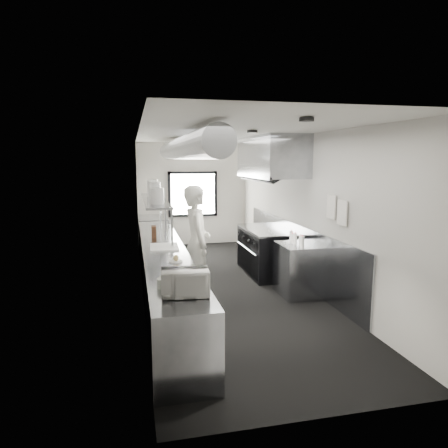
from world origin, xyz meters
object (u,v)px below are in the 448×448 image
pass_shelf (155,201)px  range (266,251)px  microwave (185,282)px  squeeze_bottle_d (293,238)px  small_plate (176,261)px  squeeze_bottle_a (302,242)px  cutting_board (164,247)px  squeeze_bottle_c (295,239)px  deli_tub_a (164,283)px  prep_counter (165,275)px  deli_tub_b (165,281)px  plate_stack_b (155,193)px  line_cook (197,243)px  exhaust_hood (271,157)px  far_work_table (153,235)px  squeeze_bottle_e (291,236)px  plate_stack_a (157,196)px  knife_block (154,232)px  bottle_station (298,270)px  plate_stack_d (152,188)px  plate_stack_c (154,190)px

pass_shelf → range: size_ratio=1.88×
microwave → squeeze_bottle_d: size_ratio=2.70×
small_plate → squeeze_bottle_a: bearing=12.3°
cutting_board → squeeze_bottle_c: (2.22, -0.23, 0.08)m
pass_shelf → deli_tub_a: pass_shelf is taller
prep_counter → pass_shelf: bearing=91.6°
deli_tub_b → plate_stack_b: (0.08, 3.19, 0.76)m
deli_tub_a → small_plate: size_ratio=0.80×
line_cook → deli_tub_b: bearing=159.1°
pass_shelf → squeeze_bottle_a: 3.07m
exhaust_hood → far_work_table: (-2.25, 2.50, -1.94)m
exhaust_hood → plate_stack_b: (-2.30, 0.00, -0.68)m
far_work_table → deli_tub_a: (-0.16, -5.80, 0.51)m
deli_tub_b → squeeze_bottle_e: size_ratio=0.73×
small_plate → squeeze_bottle_c: bearing=20.0°
exhaust_hood → squeeze_bottle_c: (-0.01, -1.38, -1.40)m
deli_tub_b → squeeze_bottle_d: squeeze_bottle_d is taller
pass_shelf → squeeze_bottle_a: (2.27, -1.99, -0.54)m
pass_shelf → far_work_table: bearing=88.9°
plate_stack_a → squeeze_bottle_a: bearing=-25.7°
prep_counter → small_plate: 1.06m
prep_counter → deli_tub_b: deli_tub_b is taller
far_work_table → plate_stack_a: (-0.05, -3.09, 1.26)m
line_cook → deli_tub_a: line_cook is taller
pass_shelf → microwave: (0.08, -3.90, -0.49)m
knife_block → cutting_board: bearing=-80.8°
bottle_station → cutting_board: 2.35m
range → knife_block: size_ratio=7.44×
exhaust_hood → bottle_station: size_ratio=2.44×
prep_counter → knife_block: bearing=96.1°
exhaust_hood → plate_stack_a: exhaust_hood is taller
pass_shelf → small_plate: pass_shelf is taller
squeeze_bottle_d → bottle_station: bearing=-55.1°
cutting_board → plate_stack_b: 1.40m
range → bottle_station: size_ratio=1.78×
prep_counter → squeeze_bottle_e: squeeze_bottle_e is taller
bottle_station → knife_block: size_ratio=4.18×
prep_counter → deli_tub_b: bearing=-93.9°
plate_stack_d → squeeze_bottle_c: plate_stack_d is taller
microwave → squeeze_bottle_a: (2.19, 1.91, -0.04)m
exhaust_hood → plate_stack_a: (-2.30, -0.59, -0.68)m
range → squeeze_bottle_c: (0.05, -1.38, 0.53)m
plate_stack_a → squeeze_bottle_c: (2.29, -0.78, -0.72)m
range → small_plate: size_ratio=8.17×
cutting_board → plate_stack_d: 2.20m
plate_stack_c → plate_stack_d: (-0.02, 0.46, 0.01)m
microwave → squeeze_bottle_e: 3.32m
prep_counter → microwave: microwave is taller
bottle_station → cutting_board: bearing=173.6°
deli_tub_b → pass_shelf: bearing=88.4°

